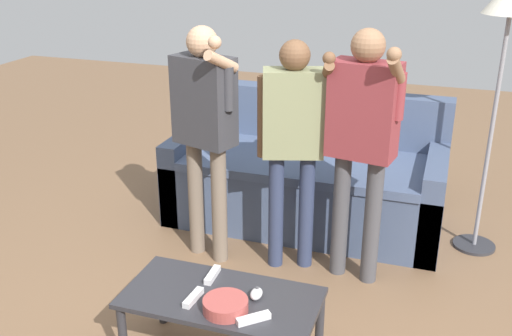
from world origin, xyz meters
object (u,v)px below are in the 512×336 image
(couch, at_px, (308,178))
(floor_lamp, at_px, (509,19))
(coffee_table, at_px, (222,305))
(player_center, at_px, (293,131))
(player_right, at_px, (362,129))
(snack_bowl, at_px, (226,305))
(game_remote_wand_spare, at_px, (212,275))
(game_remote_wand_far, at_px, (193,298))
(game_remote_nunchuk, at_px, (256,294))
(game_remote_wand_near, at_px, (253,318))
(player_left, at_px, (205,118))

(couch, xyz_separation_m, floor_lamp, (1.20, -0.08, 1.22))
(coffee_table, bearing_deg, floor_lamp, 53.97)
(coffee_table, distance_m, player_center, 1.17)
(player_center, bearing_deg, coffee_table, -93.40)
(floor_lamp, distance_m, player_right, 1.12)
(coffee_table, xyz_separation_m, player_right, (0.47, 1.01, 0.63))
(coffee_table, height_order, snack_bowl, snack_bowl)
(player_center, xyz_separation_m, player_right, (0.41, -0.01, 0.05))
(couch, height_order, snack_bowl, couch)
(player_center, height_order, game_remote_wand_spare, player_center)
(couch, relative_size, floor_lamp, 1.09)
(game_remote_wand_far, distance_m, game_remote_wand_spare, 0.21)
(game_remote_wand_far, relative_size, game_remote_wand_spare, 1.00)
(coffee_table, relative_size, player_right, 0.62)
(couch, xyz_separation_m, snack_bowl, (0.07, -1.83, 0.11))
(couch, distance_m, game_remote_wand_far, 1.80)
(game_remote_wand_far, bearing_deg, player_center, 80.90)
(game_remote_wand_spare, bearing_deg, player_right, 56.67)
(couch, bearing_deg, game_remote_wand_far, -93.45)
(game_remote_nunchuk, distance_m, game_remote_wand_spare, 0.29)
(floor_lamp, height_order, player_right, floor_lamp)
(couch, relative_size, game_remote_wand_near, 13.63)
(game_remote_wand_near, bearing_deg, floor_lamp, 61.00)
(player_left, height_order, player_center, player_left)
(couch, bearing_deg, snack_bowl, -87.90)
(game_remote_wand_far, bearing_deg, floor_lamp, 52.72)
(game_remote_nunchuk, bearing_deg, snack_bowl, -125.25)
(couch, height_order, game_remote_wand_spare, couch)
(game_remote_wand_near, xyz_separation_m, game_remote_wand_spare, (-0.31, 0.27, 0.00))
(snack_bowl, xyz_separation_m, game_remote_nunchuk, (0.10, 0.14, -0.01))
(player_right, bearing_deg, floor_lamp, 41.17)
(player_center, bearing_deg, game_remote_nunchuk, -84.13)
(player_center, distance_m, game_remote_wand_near, 1.27)
(game_remote_nunchuk, distance_m, game_remote_wand_far, 0.30)
(couch, bearing_deg, game_remote_wand_spare, -93.57)
(game_remote_wand_far, bearing_deg, game_remote_nunchuk, 22.27)
(coffee_table, height_order, game_remote_wand_near, game_remote_wand_near)
(game_remote_nunchuk, height_order, game_remote_wand_near, game_remote_nunchuk)
(snack_bowl, relative_size, player_left, 0.14)
(coffee_table, height_order, floor_lamp, floor_lamp)
(player_right, bearing_deg, game_remote_wand_spare, -123.33)
(player_left, relative_size, player_center, 1.04)
(couch, height_order, game_remote_wand_near, couch)
(game_remote_wand_near, bearing_deg, player_left, 122.17)
(player_center, bearing_deg, player_right, -1.20)
(coffee_table, height_order, player_center, player_center)
(couch, relative_size, coffee_table, 2.06)
(floor_lamp, bearing_deg, game_remote_nunchuk, -122.74)
(game_remote_wand_near, relative_size, game_remote_wand_far, 0.92)
(floor_lamp, height_order, game_remote_wand_spare, floor_lamp)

